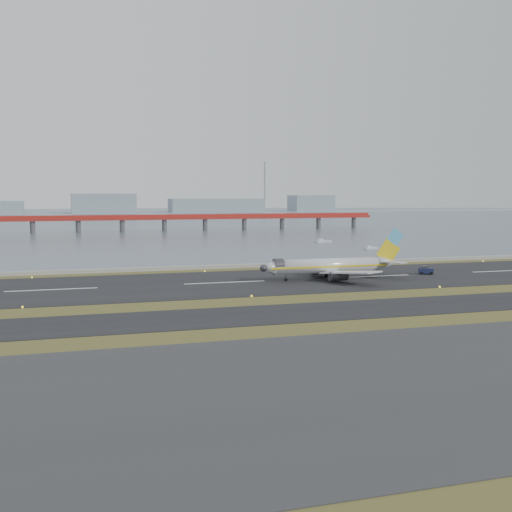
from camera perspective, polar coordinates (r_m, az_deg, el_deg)
name	(u,v)px	position (r m, az deg, el deg)	size (l,w,h in m)	color
ground	(262,303)	(126.78, 0.58, -4.19)	(1000.00, 1000.00, 0.00)	#414D1B
apron_strip	(406,379)	(77.44, 13.23, -10.63)	(1000.00, 50.00, 0.10)	#2F3032
taxiway_strip	(283,313)	(115.57, 2.39, -5.13)	(1000.00, 18.00, 0.10)	black
runway_strip	(225,283)	(155.29, -2.78, -2.38)	(1000.00, 45.00, 0.10)	black
seawall	(199,267)	(184.23, -5.08, -1.01)	(1000.00, 2.50, 1.00)	gray
bay_water	(104,219)	(580.71, -13.33, 3.26)	(1400.00, 800.00, 1.30)	#465764
red_pier	(164,219)	(373.86, -8.15, 3.30)	(260.00, 5.00, 10.20)	#A4231C
far_shoreline	(107,208)	(741.03, -13.11, 4.19)	(1400.00, 80.00, 60.50)	#86949F
airliner	(333,266)	(161.93, 6.85, -0.88)	(38.52, 32.89, 12.80)	silver
pushback_tug	(426,270)	(177.01, 14.84, -1.24)	(4.09, 3.14, 2.31)	#151B3A
workboat_near	(370,248)	(254.01, 10.14, 0.71)	(6.36, 3.57, 1.47)	silver
workboat_far	(323,241)	(285.45, 5.96, 1.31)	(7.76, 3.74, 1.81)	silver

